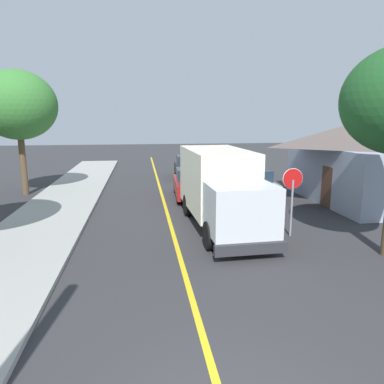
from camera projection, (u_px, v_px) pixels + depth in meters
centre_line_yellow at (172, 229)px, 14.84m from camera, size 0.16×56.00×0.01m
box_truck at (221, 186)px, 14.87m from camera, size 2.68×7.27×3.20m
parked_car_near at (191, 184)px, 20.62m from camera, size 1.99×4.47×1.67m
parked_car_mid at (188, 167)px, 27.69m from camera, size 1.87×4.43×1.67m
parked_van_across at (254, 184)px, 20.59m from camera, size 1.91×4.44×1.67m
stop_sign at (292, 189)px, 13.69m from camera, size 0.80×0.10×2.65m
street_tree_down_block at (18, 105)px, 20.53m from camera, size 4.38×4.38×7.21m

